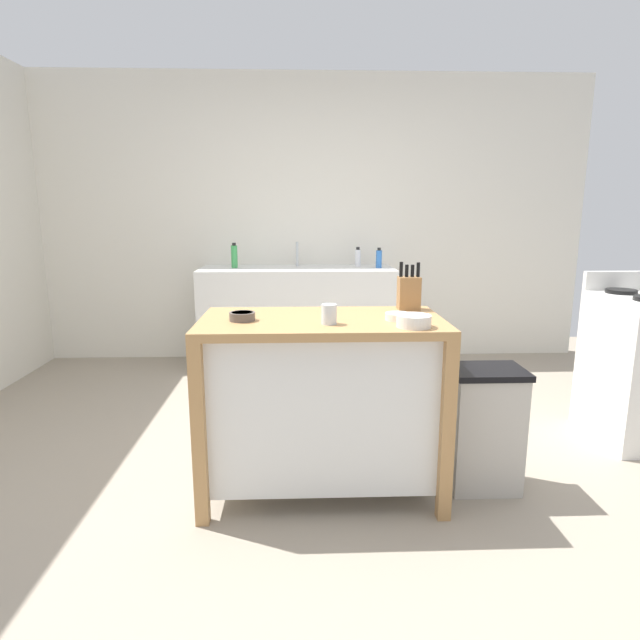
{
  "coord_description": "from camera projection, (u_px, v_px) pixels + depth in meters",
  "views": [
    {
      "loc": [
        -0.12,
        -2.59,
        1.39
      ],
      "look_at": [
        -0.02,
        0.06,
        0.84
      ],
      "focal_mm": 29.52,
      "sensor_mm": 36.0,
      "label": 1
    }
  ],
  "objects": [
    {
      "name": "ground_plane",
      "position": [
        325.0,
        475.0,
        2.82
      ],
      "size": [
        6.08,
        6.08,
        0.0
      ],
      "primitive_type": "plane",
      "color": "gray",
      "rests_on": "ground"
    },
    {
      "name": "sink_counter",
      "position": [
        298.0,
        317.0,
        4.75
      ],
      "size": [
        1.71,
        0.6,
        0.89
      ],
      "color": "silver",
      "rests_on": "ground"
    },
    {
      "name": "bowl_stoneware_deep",
      "position": [
        398.0,
        316.0,
        2.46
      ],
      "size": [
        0.12,
        0.12,
        0.03
      ],
      "color": "silver",
      "rests_on": "kitchen_island"
    },
    {
      "name": "knife_block",
      "position": [
        409.0,
        292.0,
        2.71
      ],
      "size": [
        0.11,
        0.09,
        0.25
      ],
      "color": "#9E7042",
      "rests_on": "kitchen_island"
    },
    {
      "name": "kitchen_island",
      "position": [
        322.0,
        396.0,
        2.58
      ],
      "size": [
        1.16,
        0.62,
        0.89
      ],
      "color": "#AD7F4C",
      "rests_on": "ground"
    },
    {
      "name": "drinking_cup",
      "position": [
        329.0,
        314.0,
        2.37
      ],
      "size": [
        0.07,
        0.07,
        0.09
      ],
      "color": "silver",
      "rests_on": "kitchen_island"
    },
    {
      "name": "bowl_ceramic_wide",
      "position": [
        414.0,
        321.0,
        2.31
      ],
      "size": [
        0.15,
        0.15,
        0.05
      ],
      "color": "silver",
      "rests_on": "kitchen_island"
    },
    {
      "name": "wall_back",
      "position": [
        313.0,
        220.0,
        4.92
      ],
      "size": [
        5.08,
        0.1,
        2.6
      ],
      "primitive_type": "cube",
      "color": "silver",
      "rests_on": "ground"
    },
    {
      "name": "bowl_ceramic_small",
      "position": [
        242.0,
        316.0,
        2.44
      ],
      "size": [
        0.12,
        0.12,
        0.04
      ],
      "color": "#564C47",
      "rests_on": "kitchen_island"
    },
    {
      "name": "sink_faucet",
      "position": [
        297.0,
        254.0,
        4.78
      ],
      "size": [
        0.02,
        0.02,
        0.22
      ],
      "color": "#B7BCC1",
      "rests_on": "sink_counter"
    },
    {
      "name": "bottle_spray_cleaner",
      "position": [
        234.0,
        256.0,
        4.65
      ],
      "size": [
        0.06,
        0.06,
        0.22
      ],
      "color": "green",
      "rests_on": "sink_counter"
    },
    {
      "name": "bottle_dish_soap",
      "position": [
        358.0,
        257.0,
        4.78
      ],
      "size": [
        0.05,
        0.05,
        0.17
      ],
      "color": "white",
      "rests_on": "sink_counter"
    },
    {
      "name": "bottle_hand_soap",
      "position": [
        379.0,
        259.0,
        4.65
      ],
      "size": [
        0.05,
        0.05,
        0.18
      ],
      "color": "blue",
      "rests_on": "sink_counter"
    },
    {
      "name": "trash_bin",
      "position": [
        484.0,
        428.0,
        2.64
      ],
      "size": [
        0.36,
        0.28,
        0.63
      ],
      "color": "#B7B2A8",
      "rests_on": "ground"
    }
  ]
}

